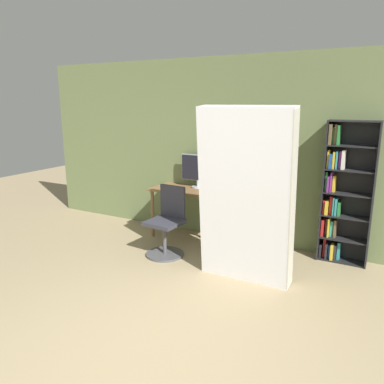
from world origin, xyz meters
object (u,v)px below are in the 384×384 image
mattress_near (246,197)px  bookshelf (342,195)px  monitor (198,169)px  office_chair (167,227)px

mattress_near → bookshelf: bearing=52.5°
monitor → mattress_near: bearing=-43.4°
bookshelf → monitor: bearing=-179.4°
office_chair → mattress_near: bearing=-11.0°
mattress_near → office_chair: bearing=169.0°
office_chair → mattress_near: 1.38m
monitor → mattress_near: 1.65m
office_chair → mattress_near: size_ratio=0.47×
office_chair → bookshelf: (2.10, 0.92, 0.50)m
bookshelf → mattress_near: size_ratio=0.91×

